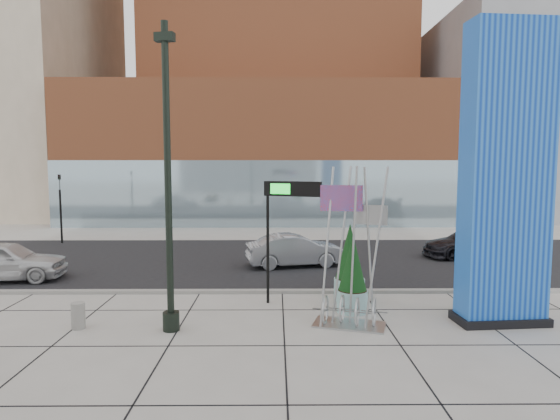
{
  "coord_description": "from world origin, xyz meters",
  "views": [
    {
      "loc": [
        0.78,
        -12.66,
        4.64
      ],
      "look_at": [
        0.91,
        2.0,
        3.24
      ],
      "focal_mm": 30.0,
      "sensor_mm": 36.0,
      "label": 1
    }
  ],
  "objects_px": {
    "lamp_post": "(169,208)",
    "overhead_street_sign": "(289,199)",
    "car_white_west": "(4,261)",
    "public_art_sculpture": "(350,285)",
    "car_silver_mid": "(295,251)",
    "blue_pylon": "(506,181)",
    "concrete_bollard": "(78,316)"
  },
  "relations": [
    {
      "from": "lamp_post",
      "to": "overhead_street_sign",
      "type": "bearing_deg",
      "value": 37.9
    },
    {
      "from": "overhead_street_sign",
      "to": "car_white_west",
      "type": "height_order",
      "value": "overhead_street_sign"
    },
    {
      "from": "lamp_post",
      "to": "public_art_sculpture",
      "type": "bearing_deg",
      "value": 4.02
    },
    {
      "from": "lamp_post",
      "to": "overhead_street_sign",
      "type": "distance_m",
      "value": 4.29
    },
    {
      "from": "car_white_west",
      "to": "car_silver_mid",
      "type": "height_order",
      "value": "car_white_west"
    },
    {
      "from": "blue_pylon",
      "to": "car_white_west",
      "type": "xyz_separation_m",
      "value": [
        -17.54,
        5.16,
        -3.39
      ]
    },
    {
      "from": "concrete_bollard",
      "to": "car_silver_mid",
      "type": "bearing_deg",
      "value": 51.39
    },
    {
      "from": "concrete_bollard",
      "to": "lamp_post",
      "type": "bearing_deg",
      "value": -3.82
    },
    {
      "from": "lamp_post",
      "to": "public_art_sculpture",
      "type": "xyz_separation_m",
      "value": [
        5.11,
        0.36,
        -2.25
      ]
    },
    {
      "from": "lamp_post",
      "to": "overhead_street_sign",
      "type": "relative_size",
      "value": 2.05
    },
    {
      "from": "public_art_sculpture",
      "to": "overhead_street_sign",
      "type": "relative_size",
      "value": 1.12
    },
    {
      "from": "lamp_post",
      "to": "concrete_bollard",
      "type": "distance_m",
      "value": 4.09
    },
    {
      "from": "concrete_bollard",
      "to": "overhead_street_sign",
      "type": "height_order",
      "value": "overhead_street_sign"
    },
    {
      "from": "public_art_sculpture",
      "to": "car_white_west",
      "type": "distance_m",
      "value": 14.15
    },
    {
      "from": "blue_pylon",
      "to": "concrete_bollard",
      "type": "xyz_separation_m",
      "value": [
        -12.24,
        -0.39,
        -3.82
      ]
    },
    {
      "from": "overhead_street_sign",
      "to": "car_silver_mid",
      "type": "distance_m",
      "value": 6.37
    },
    {
      "from": "concrete_bollard",
      "to": "car_white_west",
      "type": "xyz_separation_m",
      "value": [
        -5.3,
        5.55,
        0.43
      ]
    },
    {
      "from": "car_silver_mid",
      "to": "concrete_bollard",
      "type": "bearing_deg",
      "value": 129.3
    },
    {
      "from": "blue_pylon",
      "to": "car_silver_mid",
      "type": "xyz_separation_m",
      "value": [
        -5.73,
        7.77,
        -3.46
      ]
    },
    {
      "from": "blue_pylon",
      "to": "lamp_post",
      "type": "relative_size",
      "value": 1.03
    },
    {
      "from": "concrete_bollard",
      "to": "car_silver_mid",
      "type": "distance_m",
      "value": 10.45
    },
    {
      "from": "public_art_sculpture",
      "to": "car_silver_mid",
      "type": "distance_m",
      "value": 8.09
    },
    {
      "from": "public_art_sculpture",
      "to": "concrete_bollard",
      "type": "height_order",
      "value": "public_art_sculpture"
    },
    {
      "from": "public_art_sculpture",
      "to": "car_silver_mid",
      "type": "xyz_separation_m",
      "value": [
        -1.27,
        7.98,
        -0.48
      ]
    },
    {
      "from": "concrete_bollard",
      "to": "car_white_west",
      "type": "height_order",
      "value": "car_white_west"
    },
    {
      "from": "blue_pylon",
      "to": "concrete_bollard",
      "type": "height_order",
      "value": "blue_pylon"
    },
    {
      "from": "lamp_post",
      "to": "concrete_bollard",
      "type": "height_order",
      "value": "lamp_post"
    },
    {
      "from": "blue_pylon",
      "to": "lamp_post",
      "type": "bearing_deg",
      "value": 178.73
    },
    {
      "from": "blue_pylon",
      "to": "public_art_sculpture",
      "type": "bearing_deg",
      "value": 178.0
    },
    {
      "from": "car_white_west",
      "to": "car_silver_mid",
      "type": "relative_size",
      "value": 1.06
    },
    {
      "from": "public_art_sculpture",
      "to": "concrete_bollard",
      "type": "xyz_separation_m",
      "value": [
        -7.79,
        -0.18,
        -0.84
      ]
    },
    {
      "from": "blue_pylon",
      "to": "overhead_street_sign",
      "type": "xyz_separation_m",
      "value": [
        -6.18,
        2.07,
        -0.66
      ]
    }
  ]
}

